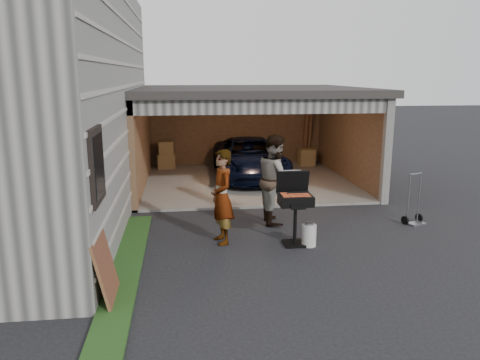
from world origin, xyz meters
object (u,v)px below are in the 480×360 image
object	(u,v)px
man	(275,179)
bbq_grill	(295,202)
woman	(222,197)
minivan	(250,160)
propane_tank	(309,235)
plywood_panel	(106,269)
hand_truck	(414,214)

from	to	relation	value
man	bbq_grill	size ratio (longest dim) A/B	1.39
woman	bbq_grill	distance (m)	1.43
minivan	woman	world-z (taller)	woman
minivan	propane_tank	size ratio (longest dim) A/B	10.41
bbq_grill	plywood_panel	xyz separation A→B (m)	(-3.30, -1.98, -0.35)
man	woman	bearing A→B (deg)	133.67
man	plywood_panel	xyz separation A→B (m)	(-3.20, -3.44, -0.49)
man	propane_tank	world-z (taller)	man
plywood_panel	hand_truck	xyz separation A→B (m)	(6.27, 2.92, -0.29)
woman	propane_tank	world-z (taller)	woman
bbq_grill	man	bearing A→B (deg)	93.92
woman	hand_truck	world-z (taller)	woman
minivan	bbq_grill	distance (m)	5.97
man	hand_truck	world-z (taller)	man
minivan	hand_truck	distance (m)	5.86
minivan	bbq_grill	xyz separation A→B (m)	(0.02, -5.96, 0.24)
woman	plywood_panel	world-z (taller)	woman
propane_tank	hand_truck	size ratio (longest dim) A/B	0.37
bbq_grill	minivan	bearing A→B (deg)	90.17
propane_tank	hand_truck	world-z (taller)	hand_truck
plywood_panel	woman	bearing A→B (deg)	49.96
woman	man	world-z (taller)	man
plywood_panel	hand_truck	world-z (taller)	hand_truck
minivan	bbq_grill	bearing A→B (deg)	-90.13
bbq_grill	plywood_panel	bearing A→B (deg)	-149.03
hand_truck	plywood_panel	bearing A→B (deg)	-174.65
man	hand_truck	size ratio (longest dim) A/B	1.72
woman	man	size ratio (longest dim) A/B	0.94
bbq_grill	propane_tank	bearing A→B (deg)	-24.55
propane_tank	woman	bearing A→B (deg)	166.44
minivan	plywood_panel	distance (m)	8.59
propane_tank	hand_truck	xyz separation A→B (m)	(2.71, 1.05, 0.01)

